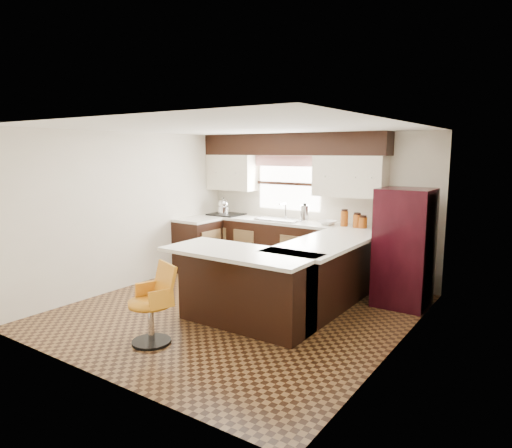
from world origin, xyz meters
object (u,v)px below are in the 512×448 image
Objects in this scene: peninsula_long at (320,278)px; bar_chair at (150,305)px; peninsula_return at (246,289)px; refrigerator at (404,248)px.

bar_chair is (-1.08, -2.01, -0.01)m from peninsula_long.
peninsula_long and peninsula_return have the same top height.
peninsula_long is 1.11m from peninsula_return.
peninsula_return reaches higher than bar_chair.
refrigerator is (1.36, 1.82, 0.36)m from peninsula_return.
peninsula_long is 2.28m from bar_chair.
bar_chair is (-0.55, -1.03, -0.01)m from peninsula_return.
peninsula_return is 1.17m from bar_chair.
peninsula_long is at bearing 61.70° from peninsula_return.
peninsula_long reaches higher than bar_chair.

